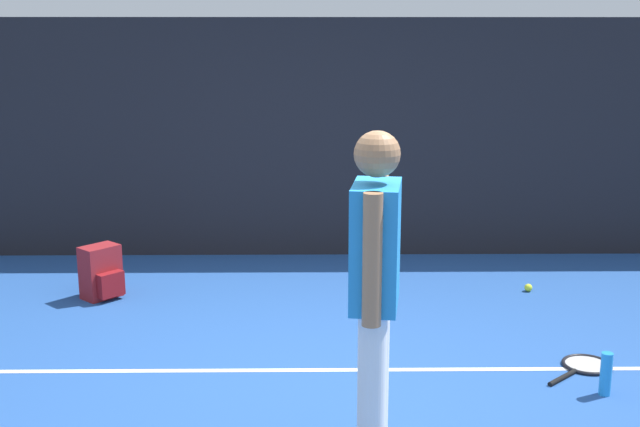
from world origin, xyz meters
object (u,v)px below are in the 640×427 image
backpack (102,273)px  tennis_racket (585,366)px  tennis_player (375,282)px  tennis_ball_near_player (528,288)px  water_bottle (606,374)px

backpack → tennis_racket: bearing=-69.9°
tennis_player → tennis_ball_near_player: size_ratio=25.76×
tennis_racket → tennis_ball_near_player: 1.57m
tennis_player → backpack: 3.40m
tennis_racket → water_bottle: (-0.02, -0.40, 0.12)m
tennis_ball_near_player → water_bottle: 1.97m
tennis_racket → backpack: bearing=115.8°
tennis_ball_near_player → water_bottle: size_ratio=0.25×
tennis_racket → tennis_ball_near_player: (0.05, 1.57, 0.02)m
tennis_racket → water_bottle: bearing=-134.3°
tennis_player → tennis_racket: tennis_player is taller
tennis_player → tennis_ball_near_player: 3.27m
tennis_player → tennis_racket: 2.11m
backpack → tennis_ball_near_player: bearing=-45.7°
backpack → tennis_ball_near_player: 3.58m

